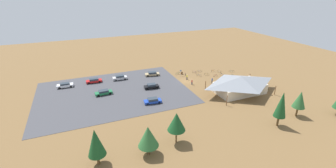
# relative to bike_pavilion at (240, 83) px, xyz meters

# --- Properties ---
(ground) EXTENTS (160.00, 160.00, 0.00)m
(ground) POSITION_rel_bike_pavilion_xyz_m (10.08, -13.22, -2.73)
(ground) COLOR brown
(ground) RESTS_ON ground
(parking_lot_asphalt) EXTENTS (41.72, 31.23, 0.05)m
(parking_lot_asphalt) POSITION_rel_bike_pavilion_xyz_m (33.16, -13.69, -2.71)
(parking_lot_asphalt) COLOR #424247
(parking_lot_asphalt) RESTS_ON ground
(bike_pavilion) EXTENTS (16.58, 10.82, 4.82)m
(bike_pavilion) POSITION_rel_bike_pavilion_xyz_m (0.00, 0.00, 0.00)
(bike_pavilion) COLOR beige
(bike_pavilion) RESTS_ON ground
(trash_bin) EXTENTS (0.60, 0.60, 0.90)m
(trash_bin) POSITION_rel_bike_pavilion_xyz_m (8.80, -19.47, -2.28)
(trash_bin) COLOR brown
(trash_bin) RESTS_ON ground
(lot_sign) EXTENTS (0.56, 0.08, 2.20)m
(lot_sign) POSITION_rel_bike_pavilion_xyz_m (9.94, -18.09, -1.32)
(lot_sign) COLOR #99999E
(lot_sign) RESTS_ON ground
(pine_east) EXTENTS (3.01, 3.01, 6.94)m
(pine_east) POSITION_rel_bike_pavilion_xyz_m (40.75, 14.27, 1.69)
(pine_east) COLOR brown
(pine_east) RESTS_ON ground
(pine_center) EXTENTS (2.51, 2.51, 8.09)m
(pine_center) POSITION_rel_bike_pavilion_xyz_m (3.35, 17.11, 2.43)
(pine_center) COLOR brown
(pine_center) RESTS_ON ground
(pine_west) EXTENTS (3.45, 3.45, 6.54)m
(pine_west) POSITION_rel_bike_pavilion_xyz_m (26.10, 13.99, 1.96)
(pine_west) COLOR brown
(pine_west) RESTS_ON ground
(pine_mideast) EXTENTS (3.70, 3.70, 5.83)m
(pine_mideast) POSITION_rel_bike_pavilion_xyz_m (32.08, 15.22, 1.13)
(pine_mideast) COLOR brown
(pine_mideast) RESTS_ON ground
(pine_midwest) EXTENTS (2.82, 2.82, 6.25)m
(pine_midwest) POSITION_rel_bike_pavilion_xyz_m (-3.97, 15.71, 1.51)
(pine_midwest) COLOR brown
(pine_midwest) RESTS_ON ground
(bicycle_green_edge_south) EXTENTS (1.43, 0.80, 0.76)m
(bicycle_green_edge_south) POSITION_rel_bike_pavilion_xyz_m (-6.01, -11.17, -2.39)
(bicycle_green_edge_south) COLOR black
(bicycle_green_edge_south) RESTS_ON ground
(bicycle_white_edge_north) EXTENTS (0.81, 1.51, 0.88)m
(bicycle_white_edge_north) POSITION_rel_bike_pavilion_xyz_m (-3.29, -13.22, -2.36)
(bicycle_white_edge_north) COLOR black
(bicycle_white_edge_north) RESTS_ON ground
(bicycle_teal_lone_east) EXTENTS (1.40, 1.24, 0.89)m
(bicycle_teal_lone_east) POSITION_rel_bike_pavilion_xyz_m (-8.39, -14.58, -2.34)
(bicycle_teal_lone_east) COLOR black
(bicycle_teal_lone_east) RESTS_ON ground
(bicycle_silver_near_porch) EXTENTS (1.22, 1.34, 0.86)m
(bicycle_silver_near_porch) POSITION_rel_bike_pavilion_xyz_m (4.23, -15.57, -2.36)
(bicycle_silver_near_porch) COLOR black
(bicycle_silver_near_porch) RESTS_ON ground
(bicycle_purple_yard_front) EXTENTS (1.16, 1.32, 0.86)m
(bicycle_purple_yard_front) POSITION_rel_bike_pavilion_xyz_m (4.24, -18.70, -2.35)
(bicycle_purple_yard_front) COLOR black
(bicycle_purple_yard_front) RESTS_ON ground
(bicycle_yellow_yard_left) EXTENTS (1.80, 0.48, 0.82)m
(bicycle_yellow_yard_left) POSITION_rel_bike_pavilion_xyz_m (1.38, -15.34, -2.35)
(bicycle_yellow_yard_left) COLOR black
(bicycle_yellow_yard_left) RESTS_ON ground
(bicycle_blue_front_row) EXTENTS (1.45, 0.98, 0.83)m
(bicycle_blue_front_row) POSITION_rel_bike_pavilion_xyz_m (2.06, -19.06, -2.37)
(bicycle_blue_front_row) COLOR black
(bicycle_blue_front_row) RESTS_ON ground
(bicycle_orange_by_bin) EXTENTS (1.72, 0.48, 0.81)m
(bicycle_orange_by_bin) POSITION_rel_bike_pavilion_xyz_m (-2.52, -17.39, -2.36)
(bicycle_orange_by_bin) COLOR black
(bicycle_orange_by_bin) RESTS_ON ground
(bicycle_black_near_sign) EXTENTS (0.52, 1.70, 0.86)m
(bicycle_black_near_sign) POSITION_rel_bike_pavilion_xyz_m (8.33, -17.58, -2.36)
(bicycle_black_near_sign) COLOR black
(bicycle_black_near_sign) RESTS_ON ground
(bicycle_red_mid_cluster) EXTENTS (1.73, 0.48, 0.84)m
(bicycle_red_mid_cluster) POSITION_rel_bike_pavilion_xyz_m (-0.69, -13.13, -2.37)
(bicycle_red_mid_cluster) COLOR black
(bicycle_red_mid_cluster) RESTS_ON ground
(bicycle_green_yard_center) EXTENTS (1.77, 0.48, 0.87)m
(bicycle_green_yard_center) POSITION_rel_bike_pavilion_xyz_m (10.27, -19.77, -2.36)
(bicycle_green_yard_center) COLOR black
(bicycle_green_yard_center) RESTS_ON ground
(bicycle_white_back_row) EXTENTS (0.91, 1.47, 0.77)m
(bicycle_white_back_row) POSITION_rel_bike_pavilion_xyz_m (-4.18, -15.96, -2.38)
(bicycle_white_back_row) COLOR black
(bicycle_white_back_row) RESTS_ON ground
(car_black_front_row) EXTENTS (4.45, 2.11, 1.42)m
(car_black_front_row) POSITION_rel_bike_pavilion_xyz_m (22.35, -12.09, -1.98)
(car_black_front_row) COLOR black
(car_black_front_row) RESTS_ON parking_lot_asphalt
(car_green_back_corner) EXTENTS (4.78, 2.10, 1.32)m
(car_green_back_corner) POSITION_rel_bike_pavilion_xyz_m (36.07, -13.18, -2.02)
(car_green_back_corner) COLOR #1E6B3D
(car_green_back_corner) RESTS_ON parking_lot_asphalt
(car_red_mid_lot) EXTENTS (4.82, 1.99, 1.37)m
(car_red_mid_lot) POSITION_rel_bike_pavilion_xyz_m (37.65, -23.21, -2.00)
(car_red_mid_lot) COLOR red
(car_red_mid_lot) RESTS_ON parking_lot_asphalt
(car_blue_end_stall) EXTENTS (4.64, 2.35, 1.36)m
(car_blue_end_stall) POSITION_rel_bike_pavilion_xyz_m (25.03, -3.16, -2.01)
(car_blue_end_stall) COLOR #1E42B2
(car_blue_end_stall) RESTS_ON parking_lot_asphalt
(car_tan_inner_stall) EXTENTS (5.00, 2.65, 1.39)m
(car_tan_inner_stall) POSITION_rel_bike_pavilion_xyz_m (18.74, -22.00, -2.00)
(car_tan_inner_stall) COLOR tan
(car_tan_inner_stall) RESTS_ON parking_lot_asphalt
(car_silver_aisle_side) EXTENTS (4.61, 1.95, 1.48)m
(car_silver_aisle_side) POSITION_rel_bike_pavilion_xyz_m (29.63, -22.60, -1.95)
(car_silver_aisle_side) COLOR #BCBCC1
(car_silver_aisle_side) RESTS_ON parking_lot_asphalt
(car_white_near_entry) EXTENTS (4.65, 1.97, 1.36)m
(car_white_near_entry) POSITION_rel_bike_pavilion_xyz_m (46.05, -22.75, -1.99)
(car_white_near_entry) COLOR white
(car_white_near_entry) RESTS_ON parking_lot_asphalt
(visitor_crossing_yard) EXTENTS (0.40, 0.39, 1.74)m
(visitor_crossing_yard) POSITION_rel_bike_pavilion_xyz_m (3.47, -8.77, -1.82)
(visitor_crossing_yard) COLOR #2D3347
(visitor_crossing_yard) RESTS_ON ground
(visitor_at_bikes) EXTENTS (0.36, 0.36, 1.69)m
(visitor_at_bikes) POSITION_rel_bike_pavilion_xyz_m (9.85, -10.14, -1.85)
(visitor_at_bikes) COLOR #2D3347
(visitor_at_bikes) RESTS_ON ground
(visitor_by_pavilion) EXTENTS (0.40, 0.39, 1.76)m
(visitor_by_pavilion) POSITION_rel_bike_pavilion_xyz_m (9.42, -14.36, -1.81)
(visitor_by_pavilion) COLOR #2D3347
(visitor_by_pavilion) RESTS_ON ground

